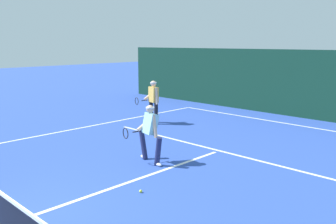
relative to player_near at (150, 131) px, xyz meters
name	(u,v)px	position (x,y,z in m)	size (l,w,h in m)	color
court_line_baseline_far	(294,125)	(0.71, 6.95, -0.84)	(10.90, 0.10, 0.01)	white
court_line_service	(219,151)	(0.71, 2.12, -0.84)	(8.88, 0.10, 0.01)	white
court_line_centre	(130,182)	(0.71, -1.27, -0.84)	(0.10, 6.40, 0.01)	white
player_near	(150,131)	(0.00, 0.00, 0.00)	(1.07, 0.89, 1.55)	#1E234C
player_far	(153,100)	(-3.41, 3.34, 0.09)	(0.91, 0.91, 1.68)	black
tennis_ball	(141,191)	(1.35, -1.52, -0.81)	(0.07, 0.07, 0.07)	#D1E033
back_fence_windscreen	(313,85)	(0.71, 8.50, 0.58)	(21.72, 0.12, 2.85)	#103627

